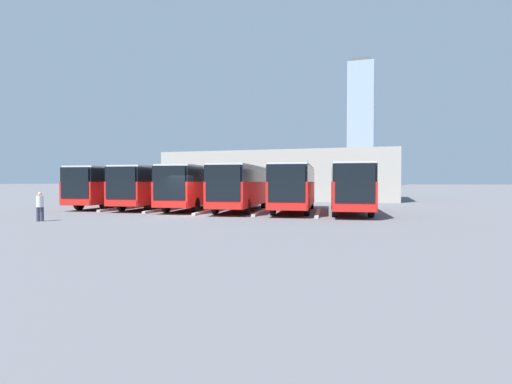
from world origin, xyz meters
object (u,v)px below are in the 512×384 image
object	(u,v)px
bus_1	(294,186)
bus_2	(242,186)
bus_5	(115,185)
bus_0	(350,186)
bus_3	(196,186)
pedestrian	(40,206)
bus_4	(155,185)

from	to	relation	value
bus_1	bus_2	distance (m)	3.81
bus_5	bus_0	bearing A→B (deg)	171.57
bus_0	bus_1	distance (m)	3.80
bus_0	bus_5	bearing A→B (deg)	-8.43
bus_3	pedestrian	distance (m)	11.52
bus_1	bus_5	size ratio (longest dim) A/B	1.00
bus_4	pedestrian	distance (m)	11.11
bus_1	pedestrian	bearing A→B (deg)	35.72
bus_0	bus_4	distance (m)	15.21
bus_1	bus_4	xyz separation A→B (m)	(11.41, -0.36, 0.00)
bus_0	pedestrian	distance (m)	18.73
pedestrian	bus_2	bearing A→B (deg)	13.96
bus_0	bus_2	xyz separation A→B (m)	(7.61, 0.28, 0.00)
bus_2	pedestrian	distance (m)	13.02
bus_1	bus_5	distance (m)	15.22
bus_2	bus_0	bearing A→B (deg)	174.93
pedestrian	bus_0	bearing A→B (deg)	-4.59
bus_3	pedestrian	bearing A→B (deg)	62.87
bus_3	bus_4	world-z (taller)	same
bus_4	bus_0	bearing A→B (deg)	171.51
bus_3	bus_4	bearing A→B (deg)	-11.35
bus_0	bus_5	distance (m)	19.02
bus_0	bus_5	xyz separation A→B (m)	(19.01, -0.43, 0.00)
bus_1	bus_5	world-z (taller)	same
bus_5	pedestrian	distance (m)	11.77
bus_1	bus_3	world-z (taller)	same
bus_3	pedestrian	world-z (taller)	bus_3
pedestrian	bus_4	bearing A→B (deg)	49.85
bus_1	bus_3	size ratio (longest dim) A/B	1.00
bus_5	bus_4	bearing A→B (deg)	171.79
bus_1	pedestrian	size ratio (longest dim) A/B	6.95
bus_0	bus_1	world-z (taller)	same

